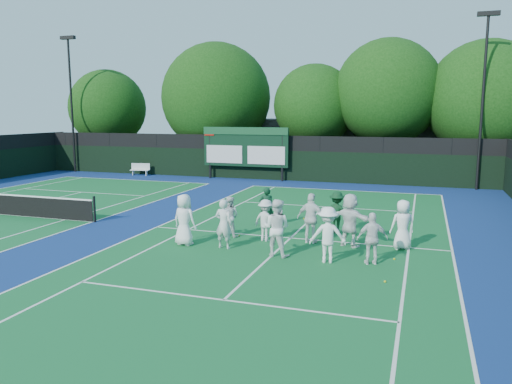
% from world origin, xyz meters
% --- Properties ---
extents(ground, '(120.00, 120.00, 0.00)m').
position_xyz_m(ground, '(0.00, 0.00, 0.00)').
color(ground, '#1C340E').
rests_on(ground, ground).
extents(court_apron, '(34.00, 32.00, 0.01)m').
position_xyz_m(court_apron, '(-6.00, 1.00, 0.00)').
color(court_apron, navy).
rests_on(court_apron, ground).
extents(near_court, '(11.05, 23.85, 0.01)m').
position_xyz_m(near_court, '(0.00, 1.00, 0.01)').
color(near_court, '#135D2C').
rests_on(near_court, ground).
extents(back_fence, '(34.00, 0.08, 3.00)m').
position_xyz_m(back_fence, '(-6.00, 16.00, 1.36)').
color(back_fence, black).
rests_on(back_fence, ground).
extents(scoreboard, '(6.00, 0.21, 3.55)m').
position_xyz_m(scoreboard, '(-7.01, 15.59, 2.19)').
color(scoreboard, black).
rests_on(scoreboard, ground).
extents(clubhouse, '(18.00, 6.00, 4.00)m').
position_xyz_m(clubhouse, '(-2.00, 24.00, 2.00)').
color(clubhouse, '#515156').
rests_on(clubhouse, ground).
extents(light_pole_left, '(1.20, 0.30, 10.12)m').
position_xyz_m(light_pole_left, '(-21.00, 15.70, 6.30)').
color(light_pole_left, black).
rests_on(light_pole_left, ground).
extents(light_pole_right, '(1.20, 0.30, 10.12)m').
position_xyz_m(light_pole_right, '(7.50, 15.70, 6.30)').
color(light_pole_right, black).
rests_on(light_pole_right, ground).
extents(bench, '(1.42, 0.65, 0.87)m').
position_xyz_m(bench, '(-15.05, 15.36, 0.47)').
color(bench, silver).
rests_on(bench, ground).
extents(tree_a, '(6.24, 6.24, 8.01)m').
position_xyz_m(tree_a, '(-20.34, 19.58, 4.72)').
color(tree_a, black).
rests_on(tree_a, ground).
extents(tree_b, '(8.25, 8.25, 9.76)m').
position_xyz_m(tree_b, '(-10.60, 19.58, 5.42)').
color(tree_b, black).
rests_on(tree_b, ground).
extents(tree_c, '(5.86, 5.86, 7.95)m').
position_xyz_m(tree_c, '(-2.97, 19.58, 4.86)').
color(tree_c, black).
rests_on(tree_c, ground).
extents(tree_d, '(7.21, 7.21, 9.49)m').
position_xyz_m(tree_d, '(2.07, 19.58, 5.69)').
color(tree_d, black).
rests_on(tree_d, ground).
extents(tree_e, '(7.53, 7.53, 9.15)m').
position_xyz_m(tree_e, '(8.16, 19.58, 5.19)').
color(tree_e, black).
rests_on(tree_e, ground).
extents(tennis_ball_0, '(0.07, 0.07, 0.07)m').
position_xyz_m(tennis_ball_0, '(-1.88, 0.66, 0.03)').
color(tennis_ball_0, gold).
rests_on(tennis_ball_0, ground).
extents(tennis_ball_1, '(0.07, 0.07, 0.07)m').
position_xyz_m(tennis_ball_1, '(1.34, 2.35, 0.03)').
color(tennis_ball_1, gold).
rests_on(tennis_ball_1, ground).
extents(tennis_ball_2, '(0.07, 0.07, 0.07)m').
position_xyz_m(tennis_ball_2, '(3.62, -2.83, 0.03)').
color(tennis_ball_2, gold).
rests_on(tennis_ball_2, ground).
extents(tennis_ball_4, '(0.07, 0.07, 0.07)m').
position_xyz_m(tennis_ball_4, '(-0.28, 4.32, 0.03)').
color(tennis_ball_4, gold).
rests_on(tennis_ball_4, ground).
extents(tennis_ball_5, '(0.07, 0.07, 0.07)m').
position_xyz_m(tennis_ball_5, '(3.73, -0.60, 0.03)').
color(tennis_ball_5, gold).
rests_on(tennis_ball_5, ground).
extents(player_front_0, '(0.95, 0.71, 1.77)m').
position_xyz_m(player_front_0, '(-3.23, -1.05, 0.89)').
color(player_front_0, white).
rests_on(player_front_0, ground).
extents(player_front_1, '(0.64, 0.44, 1.68)m').
position_xyz_m(player_front_1, '(-1.78, -1.04, 0.84)').
color(player_front_1, silver).
rests_on(player_front_1, ground).
extents(player_front_2, '(0.97, 0.80, 1.84)m').
position_xyz_m(player_front_2, '(0.14, -1.34, 0.92)').
color(player_front_2, white).
rests_on(player_front_2, ground).
extents(player_front_3, '(1.22, 0.86, 1.72)m').
position_xyz_m(player_front_3, '(1.80, -1.49, 0.86)').
color(player_front_3, white).
rests_on(player_front_3, ground).
extents(player_front_4, '(1.01, 0.65, 1.59)m').
position_xyz_m(player_front_4, '(3.11, -1.28, 0.79)').
color(player_front_4, white).
rests_on(player_front_4, ground).
extents(player_back_0, '(0.77, 0.62, 1.50)m').
position_xyz_m(player_back_0, '(-2.20, 0.54, 0.75)').
color(player_back_0, silver).
rests_on(player_back_0, ground).
extents(player_back_1, '(1.10, 0.85, 1.49)m').
position_xyz_m(player_back_1, '(-0.75, 0.36, 0.75)').
color(player_back_1, silver).
rests_on(player_back_1, ground).
extents(player_back_2, '(1.08, 0.56, 1.76)m').
position_xyz_m(player_back_2, '(0.84, 0.58, 0.88)').
color(player_back_2, white).
rests_on(player_back_2, ground).
extents(player_back_3, '(1.78, 1.12, 1.83)m').
position_xyz_m(player_back_3, '(2.18, 0.57, 0.92)').
color(player_back_3, white).
rests_on(player_back_3, ground).
extents(player_back_4, '(0.96, 0.82, 1.67)m').
position_xyz_m(player_back_4, '(3.89, 0.78, 0.84)').
color(player_back_4, white).
rests_on(player_back_4, ground).
extents(coach_left, '(0.68, 0.56, 1.61)m').
position_xyz_m(coach_left, '(-1.38, 2.45, 0.80)').
color(coach_left, '#0E341F').
rests_on(coach_left, ground).
extents(coach_right, '(1.10, 0.72, 1.60)m').
position_xyz_m(coach_right, '(1.45, 2.29, 0.80)').
color(coach_right, '#0E351B').
rests_on(coach_right, ground).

